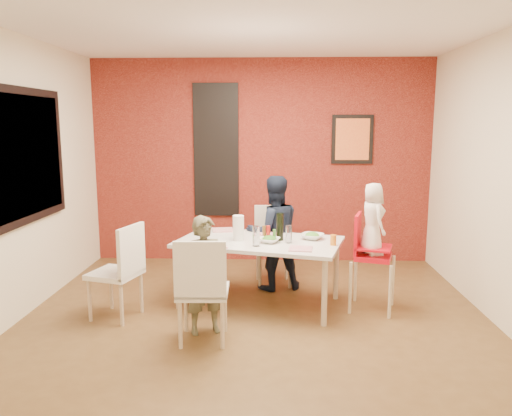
{
  "coord_description": "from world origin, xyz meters",
  "views": [
    {
      "loc": [
        0.17,
        -4.44,
        1.86
      ],
      "look_at": [
        0.0,
        0.3,
        1.05
      ],
      "focal_mm": 35.0,
      "sensor_mm": 36.0,
      "label": 1
    }
  ],
  "objects_px": {
    "child_far": "(274,233)",
    "wine_bottle": "(280,227)",
    "chair_near": "(202,286)",
    "paper_towel_roll": "(238,228)",
    "high_chair": "(369,253)",
    "chair_far": "(273,240)",
    "chair_left": "(122,267)",
    "dining_table": "(259,246)",
    "toddler": "(373,219)",
    "child_near": "(205,275)"
  },
  "relations": [
    {
      "from": "child_far",
      "to": "wine_bottle",
      "type": "xyz_separation_m",
      "value": [
        0.06,
        -0.49,
        0.17
      ]
    },
    {
      "from": "chair_near",
      "to": "paper_towel_roll",
      "type": "distance_m",
      "value": 1.04
    },
    {
      "from": "high_chair",
      "to": "wine_bottle",
      "type": "xyz_separation_m",
      "value": [
        -0.88,
        0.12,
        0.23
      ]
    },
    {
      "from": "chair_far",
      "to": "chair_left",
      "type": "bearing_deg",
      "value": -146.36
    },
    {
      "from": "dining_table",
      "to": "high_chair",
      "type": "bearing_deg",
      "value": -5.62
    },
    {
      "from": "chair_near",
      "to": "high_chair",
      "type": "xyz_separation_m",
      "value": [
        1.55,
        0.88,
        0.07
      ]
    },
    {
      "from": "toddler",
      "to": "paper_towel_roll",
      "type": "bearing_deg",
      "value": 70.17
    },
    {
      "from": "child_near",
      "to": "paper_towel_roll",
      "type": "bearing_deg",
      "value": 49.82
    },
    {
      "from": "wine_bottle",
      "to": "child_near",
      "type": "bearing_deg",
      "value": -131.57
    },
    {
      "from": "chair_far",
      "to": "child_far",
      "type": "height_order",
      "value": "child_far"
    },
    {
      "from": "dining_table",
      "to": "toddler",
      "type": "height_order",
      "value": "toddler"
    },
    {
      "from": "chair_far",
      "to": "wine_bottle",
      "type": "height_order",
      "value": "wine_bottle"
    },
    {
      "from": "dining_table",
      "to": "wine_bottle",
      "type": "height_order",
      "value": "wine_bottle"
    },
    {
      "from": "dining_table",
      "to": "chair_near",
      "type": "xyz_separation_m",
      "value": [
        -0.45,
        -0.98,
        -0.1
      ]
    },
    {
      "from": "chair_far",
      "to": "child_near",
      "type": "bearing_deg",
      "value": -117.57
    },
    {
      "from": "chair_near",
      "to": "paper_towel_roll",
      "type": "xyz_separation_m",
      "value": [
        0.24,
        0.97,
        0.29
      ]
    },
    {
      "from": "chair_far",
      "to": "wine_bottle",
      "type": "xyz_separation_m",
      "value": [
        0.07,
        -0.73,
        0.31
      ]
    },
    {
      "from": "chair_left",
      "to": "wine_bottle",
      "type": "relative_size",
      "value": 3.28
    },
    {
      "from": "chair_near",
      "to": "toddler",
      "type": "distance_m",
      "value": 1.84
    },
    {
      "from": "wine_bottle",
      "to": "paper_towel_roll",
      "type": "relative_size",
      "value": 1.09
    },
    {
      "from": "chair_far",
      "to": "paper_towel_roll",
      "type": "xyz_separation_m",
      "value": [
        -0.35,
        -0.75,
        0.3
      ]
    },
    {
      "from": "high_chair",
      "to": "child_far",
      "type": "bearing_deg",
      "value": 74.09
    },
    {
      "from": "child_near",
      "to": "child_far",
      "type": "bearing_deg",
      "value": 42.25
    },
    {
      "from": "chair_far",
      "to": "paper_towel_roll",
      "type": "distance_m",
      "value": 0.88
    },
    {
      "from": "paper_towel_roll",
      "to": "child_far",
      "type": "bearing_deg",
      "value": 54.69
    },
    {
      "from": "chair_far",
      "to": "toddler",
      "type": "xyz_separation_m",
      "value": [
        0.98,
        -0.86,
        0.43
      ]
    },
    {
      "from": "dining_table",
      "to": "chair_left",
      "type": "height_order",
      "value": "chair_left"
    },
    {
      "from": "dining_table",
      "to": "toddler",
      "type": "xyz_separation_m",
      "value": [
        1.12,
        -0.12,
        0.31
      ]
    },
    {
      "from": "child_near",
      "to": "wine_bottle",
      "type": "xyz_separation_m",
      "value": [
        0.67,
        0.75,
        0.29
      ]
    },
    {
      "from": "chair_far",
      "to": "wine_bottle",
      "type": "distance_m",
      "value": 0.8
    },
    {
      "from": "toddler",
      "to": "wine_bottle",
      "type": "xyz_separation_m",
      "value": [
        -0.91,
        0.13,
        -0.11
      ]
    },
    {
      "from": "dining_table",
      "to": "child_far",
      "type": "distance_m",
      "value": 0.52
    },
    {
      "from": "chair_far",
      "to": "child_far",
      "type": "relative_size",
      "value": 0.7
    },
    {
      "from": "toddler",
      "to": "dining_table",
      "type": "bearing_deg",
      "value": 68.82
    },
    {
      "from": "toddler",
      "to": "wine_bottle",
      "type": "distance_m",
      "value": 0.92
    },
    {
      "from": "dining_table",
      "to": "paper_towel_roll",
      "type": "distance_m",
      "value": 0.28
    },
    {
      "from": "chair_far",
      "to": "child_far",
      "type": "xyz_separation_m",
      "value": [
        0.01,
        -0.24,
        0.14
      ]
    },
    {
      "from": "chair_left",
      "to": "child_near",
      "type": "height_order",
      "value": "child_near"
    },
    {
      "from": "child_far",
      "to": "paper_towel_roll",
      "type": "xyz_separation_m",
      "value": [
        -0.36,
        -0.51,
        0.16
      ]
    },
    {
      "from": "paper_towel_roll",
      "to": "child_near",
      "type": "bearing_deg",
      "value": -108.36
    },
    {
      "from": "child_near",
      "to": "wine_bottle",
      "type": "distance_m",
      "value": 1.04
    },
    {
      "from": "high_chair",
      "to": "toddler",
      "type": "bearing_deg",
      "value": -102.31
    },
    {
      "from": "child_near",
      "to": "high_chair",
      "type": "bearing_deg",
      "value": 0.38
    },
    {
      "from": "child_near",
      "to": "child_far",
      "type": "distance_m",
      "value": 1.38
    },
    {
      "from": "chair_near",
      "to": "paper_towel_roll",
      "type": "relative_size",
      "value": 3.6
    },
    {
      "from": "chair_far",
      "to": "dining_table",
      "type": "bearing_deg",
      "value": -106.32
    },
    {
      "from": "chair_left",
      "to": "chair_near",
      "type": "bearing_deg",
      "value": 73.16
    },
    {
      "from": "chair_near",
      "to": "high_chair",
      "type": "height_order",
      "value": "high_chair"
    },
    {
      "from": "child_far",
      "to": "toddler",
      "type": "xyz_separation_m",
      "value": [
        0.97,
        -0.62,
        0.29
      ]
    },
    {
      "from": "wine_bottle",
      "to": "chair_near",
      "type": "bearing_deg",
      "value": -123.72
    }
  ]
}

